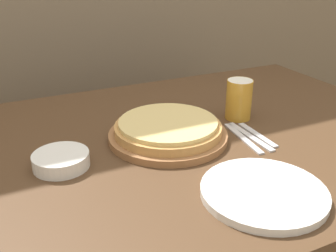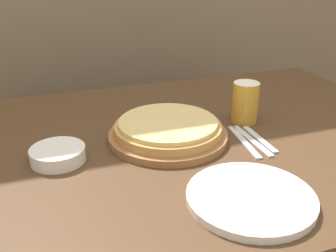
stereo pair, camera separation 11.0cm
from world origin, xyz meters
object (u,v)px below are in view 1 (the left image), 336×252
object	(u,v)px
dinner_plate	(264,192)
fork	(243,138)
spoon	(257,135)
side_bowl	(61,160)
dinner_knife	(250,136)
pizza_on_board	(168,131)
beer_glass	(239,98)

from	to	relation	value
dinner_plate	fork	size ratio (longest dim) A/B	1.36
fork	spoon	xyz separation A→B (m)	(0.05, 0.00, 0.00)
side_bowl	dinner_knife	bearing A→B (deg)	-6.84
spoon	dinner_knife	bearing A→B (deg)	180.00
dinner_plate	side_bowl	xyz separation A→B (m)	(-0.37, 0.32, 0.01)
pizza_on_board	beer_glass	xyz separation A→B (m)	(0.27, 0.04, 0.04)
dinner_plate	fork	distance (m)	0.28
side_bowl	dinner_plate	bearing A→B (deg)	-40.37
fork	dinner_knife	xyz separation A→B (m)	(0.02, 0.00, 0.00)
dinner_plate	pizza_on_board	bearing A→B (deg)	100.97
side_bowl	dinner_knife	xyz separation A→B (m)	(0.52, -0.06, -0.02)
pizza_on_board	dinner_plate	xyz separation A→B (m)	(0.07, -0.34, -0.02)
fork	spoon	world-z (taller)	same
pizza_on_board	dinner_plate	distance (m)	0.35
dinner_plate	beer_glass	bearing A→B (deg)	62.75
beer_glass	fork	bearing A→B (deg)	-118.93
side_bowl	fork	xyz separation A→B (m)	(0.50, -0.06, -0.02)
dinner_plate	spoon	world-z (taller)	dinner_plate
spoon	pizza_on_board	bearing A→B (deg)	159.38
pizza_on_board	beer_glass	size ratio (longest dim) A/B	2.68
pizza_on_board	beer_glass	distance (m)	0.27
dinner_knife	spoon	distance (m)	0.02
pizza_on_board	spoon	distance (m)	0.26
pizza_on_board	dinner_knife	xyz separation A→B (m)	(0.22, -0.09, -0.02)
side_bowl	spoon	bearing A→B (deg)	-6.53
pizza_on_board	fork	xyz separation A→B (m)	(0.19, -0.09, -0.02)
fork	dinner_knife	size ratio (longest dim) A/B	1.00
pizza_on_board	spoon	xyz separation A→B (m)	(0.24, -0.09, -0.02)
dinner_plate	fork	xyz separation A→B (m)	(0.13, 0.25, -0.01)
pizza_on_board	dinner_knife	distance (m)	0.24
dinner_knife	spoon	world-z (taller)	same
fork	beer_glass	bearing A→B (deg)	61.07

